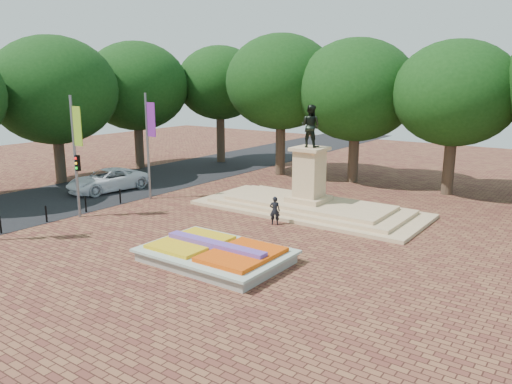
# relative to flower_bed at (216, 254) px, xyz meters

# --- Properties ---
(ground) EXTENTS (90.00, 90.00, 0.00)m
(ground) POSITION_rel_flower_bed_xyz_m (-1.03, 2.00, -0.38)
(ground) COLOR brown
(ground) RESTS_ON ground
(asphalt_street) EXTENTS (9.00, 90.00, 0.02)m
(asphalt_street) POSITION_rel_flower_bed_xyz_m (-16.03, 7.00, -0.37)
(asphalt_street) COLOR black
(asphalt_street) RESTS_ON ground
(flower_bed) EXTENTS (6.30, 4.30, 0.91)m
(flower_bed) POSITION_rel_flower_bed_xyz_m (0.00, 0.00, 0.00)
(flower_bed) COLOR gray
(flower_bed) RESTS_ON ground
(monument) EXTENTS (14.00, 6.00, 6.40)m
(monument) POSITION_rel_flower_bed_xyz_m (-1.03, 10.00, 0.50)
(monument) COLOR tan
(monument) RESTS_ON ground
(tree_row_back) EXTENTS (44.80, 8.80, 10.43)m
(tree_row_back) POSITION_rel_flower_bed_xyz_m (1.31, 20.00, 6.29)
(tree_row_back) COLOR #3B2D20
(tree_row_back) RESTS_ON ground
(tree_row_street) EXTENTS (8.40, 25.40, 9.98)m
(tree_row_street) POSITION_rel_flower_bed_xyz_m (-20.53, 6.67, 6.01)
(tree_row_street) COLOR #3B2D20
(tree_row_street) RESTS_ON ground
(banner_poles) EXTENTS (0.88, 11.17, 7.00)m
(banner_poles) POSITION_rel_flower_bed_xyz_m (-11.10, 0.69, 3.50)
(banner_poles) COLOR slate
(banner_poles) RESTS_ON ground
(bollard_row) EXTENTS (0.12, 13.12, 0.98)m
(bollard_row) POSITION_rel_flower_bed_xyz_m (-11.73, 0.50, 0.15)
(bollard_row) COLOR black
(bollard_row) RESTS_ON ground
(van) EXTENTS (3.39, 6.02, 1.59)m
(van) POSITION_rel_flower_bed_xyz_m (-15.45, 6.34, 0.42)
(van) COLOR white
(van) RESTS_ON ground
(pedestrian) EXTENTS (0.69, 0.61, 1.60)m
(pedestrian) POSITION_rel_flower_bed_xyz_m (-1.06, 6.30, 0.42)
(pedestrian) COLOR black
(pedestrian) RESTS_ON ground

